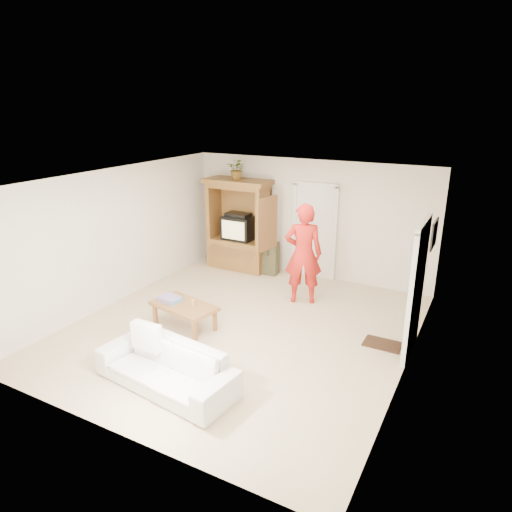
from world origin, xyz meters
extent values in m
plane|color=tan|center=(0.00, 0.00, 0.00)|extent=(6.00, 6.00, 0.00)
plane|color=white|center=(0.00, 0.00, 2.60)|extent=(6.00, 6.00, 0.00)
plane|color=silver|center=(0.00, 3.00, 1.30)|extent=(5.50, 0.00, 5.50)
plane|color=silver|center=(0.00, -3.00, 1.30)|extent=(5.50, 0.00, 5.50)
plane|color=silver|center=(-2.75, 0.00, 1.30)|extent=(0.00, 6.00, 6.00)
plane|color=silver|center=(2.75, 0.00, 1.30)|extent=(0.00, 6.00, 6.00)
cube|color=brown|center=(-1.60, 2.65, 0.35)|extent=(1.40, 0.60, 0.70)
cube|color=brown|center=(-2.25, 2.65, 1.30)|extent=(0.10, 0.60, 1.20)
cube|color=brown|center=(-0.95, 2.65, 1.30)|extent=(0.10, 0.60, 1.20)
cube|color=brown|center=(-1.60, 2.92, 1.30)|extent=(1.40, 0.06, 1.20)
cube|color=brown|center=(-1.60, 2.65, 1.95)|extent=(1.40, 0.60, 0.10)
cube|color=brown|center=(-1.60, 2.65, 2.05)|extent=(1.52, 0.68, 0.10)
cube|color=brown|center=(-0.62, 2.18, 1.30)|extent=(0.16, 0.67, 1.15)
cube|color=black|center=(-1.60, 2.68, 0.97)|extent=(0.70, 0.52, 0.55)
cube|color=tan|center=(-1.60, 2.41, 0.98)|extent=(0.58, 0.02, 0.42)
cube|color=black|center=(-1.60, 2.65, 1.29)|extent=(0.55, 0.35, 0.08)
cube|color=#955F33|center=(-1.60, 2.37, 0.45)|extent=(1.19, 0.03, 0.25)
cube|color=white|center=(0.15, 2.97, 1.02)|extent=(0.85, 0.05, 2.04)
cube|color=black|center=(2.73, 0.60, 1.02)|extent=(0.05, 0.90, 2.04)
cube|color=black|center=(2.73, 1.90, 1.60)|extent=(0.03, 0.60, 0.48)
cube|color=#382316|center=(2.30, 0.60, 0.01)|extent=(0.60, 0.40, 0.02)
imported|color=#4C7238|center=(-1.60, 2.63, 2.33)|extent=(0.42, 0.37, 0.46)
imported|color=red|center=(0.47, 1.56, 0.99)|extent=(0.85, 0.71, 1.97)
imported|color=silver|center=(-0.07, -1.96, 0.30)|extent=(2.15, 1.06, 0.60)
cube|color=#955F33|center=(-0.91, -0.41, 0.40)|extent=(1.25, 0.84, 0.06)
cube|color=#955F33|center=(-1.45, -0.55, 0.18)|extent=(0.07, 0.07, 0.37)
cube|color=#955F33|center=(-1.36, -0.08, 0.18)|extent=(0.07, 0.07, 0.37)
cube|color=#955F33|center=(-0.47, -0.74, 0.18)|extent=(0.07, 0.07, 0.37)
cube|color=#955F33|center=(-0.37, -0.27, 0.18)|extent=(0.07, 0.07, 0.37)
cube|color=#CB4394|center=(-1.21, -0.41, 0.47)|extent=(0.42, 0.34, 0.08)
cylinder|color=tan|center=(-0.76, -0.36, 0.48)|extent=(0.08, 0.08, 0.10)
camera|label=1|loc=(3.58, -6.16, 3.75)|focal=32.00mm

